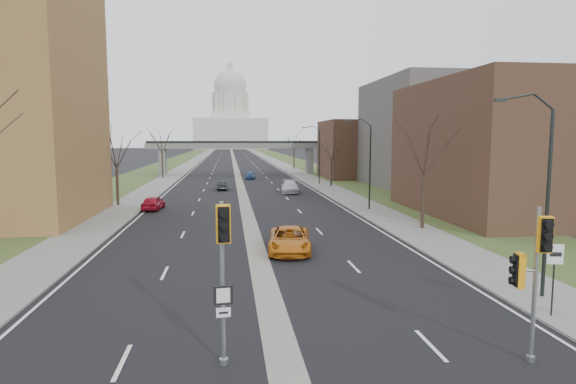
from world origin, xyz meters
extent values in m
cube|color=black|center=(0.00, 150.00, 0.01)|extent=(20.00, 600.00, 0.01)
cube|color=gray|center=(0.00, 150.00, 0.00)|extent=(1.20, 600.00, 0.02)
cube|color=gray|center=(12.00, 150.00, 0.06)|extent=(4.00, 600.00, 0.12)
cube|color=gray|center=(-12.00, 150.00, 0.06)|extent=(4.00, 600.00, 0.12)
cube|color=#314821|center=(18.00, 150.00, 0.05)|extent=(8.00, 600.00, 0.10)
cube|color=#314821|center=(-18.00, 150.00, 0.05)|extent=(8.00, 600.00, 0.10)
cube|color=#513525|center=(24.00, 28.00, 6.00)|extent=(16.00, 20.00, 12.00)
cube|color=#5E5B56|center=(28.00, 52.00, 7.50)|extent=(18.00, 22.00, 15.00)
cube|color=#513525|center=(22.00, 70.00, 5.00)|extent=(14.00, 14.00, 10.00)
cube|color=slate|center=(-14.00, 80.00, 2.50)|extent=(1.20, 2.50, 5.00)
cube|color=slate|center=(14.00, 80.00, 2.50)|extent=(1.20, 2.50, 5.00)
cube|color=slate|center=(0.00, 80.00, 5.50)|extent=(34.00, 3.00, 1.00)
cube|color=black|center=(0.00, 80.00, 6.20)|extent=(34.00, 0.15, 0.50)
cube|color=beige|center=(0.00, 320.00, 10.00)|extent=(48.00, 42.00, 20.00)
cube|color=beige|center=(0.00, 320.00, 22.00)|extent=(26.00, 26.00, 5.00)
cylinder|color=beige|center=(0.00, 320.00, 31.00)|extent=(22.00, 22.00, 14.00)
sphere|color=beige|center=(0.00, 320.00, 42.00)|extent=(22.00, 22.00, 22.00)
cylinder|color=beige|center=(0.00, 320.00, 53.50)|extent=(3.60, 3.60, 4.50)
cylinder|color=black|center=(11.80, 6.00, 4.12)|extent=(0.16, 0.16, 8.00)
cube|color=black|center=(9.50, 6.00, 8.47)|extent=(0.45, 0.18, 0.14)
cylinder|color=black|center=(11.80, 32.00, 4.12)|extent=(0.16, 0.16, 8.00)
cube|color=black|center=(9.50, 32.00, 8.47)|extent=(0.45, 0.18, 0.14)
cylinder|color=black|center=(11.80, 58.00, 4.12)|extent=(0.16, 0.16, 8.00)
cube|color=black|center=(9.50, 58.00, 8.47)|extent=(0.45, 0.18, 0.14)
cylinder|color=#382B21|center=(-13.00, 38.00, 2.00)|extent=(0.28, 0.28, 3.75)
cylinder|color=#382B21|center=(-13.00, 72.00, 2.25)|extent=(0.28, 0.28, 4.25)
cylinder|color=#382B21|center=(13.00, 22.00, 2.12)|extent=(0.28, 0.28, 4.00)
cylinder|color=#382B21|center=(13.00, 55.00, 1.87)|extent=(0.28, 0.28, 3.50)
cylinder|color=#382B21|center=(13.00, 95.00, 2.25)|extent=(0.28, 0.28, 4.25)
cylinder|color=gray|center=(-1.87, 1.50, 2.53)|extent=(0.14, 0.14, 5.06)
cylinder|color=gray|center=(-1.87, 1.50, 0.10)|extent=(0.27, 0.27, 0.19)
cube|color=orange|center=(-1.82, 1.01, 4.48)|extent=(0.45, 0.43, 1.12)
cube|color=black|center=(-1.87, 1.50, 2.24)|extent=(0.58, 0.10, 0.58)
cube|color=silver|center=(-1.87, 1.50, 1.70)|extent=(0.44, 0.09, 0.29)
cylinder|color=gray|center=(7.63, 0.53, 2.44)|extent=(0.13, 0.13, 4.88)
cylinder|color=gray|center=(7.63, 0.53, 0.09)|extent=(0.26, 0.26, 0.19)
cube|color=orange|center=(7.53, 0.08, 4.13)|extent=(0.46, 0.45, 1.08)
cube|color=orange|center=(7.17, 0.63, 2.91)|extent=(0.45, 0.46, 1.08)
cylinder|color=black|center=(10.66, 3.80, 1.33)|extent=(0.07, 0.07, 2.42)
cube|color=silver|center=(10.66, 3.80, 2.54)|extent=(0.60, 0.15, 0.77)
imported|color=#A31225|center=(-8.99, 34.86, 0.70)|extent=(2.02, 4.22, 1.39)
imported|color=black|center=(-2.53, 52.40, 0.61)|extent=(1.41, 3.74, 1.22)
imported|color=#C76E15|center=(2.00, 15.94, 0.75)|extent=(3.14, 5.68, 1.50)
imported|color=silver|center=(6.07, 47.90, 0.77)|extent=(2.68, 5.47, 1.53)
imported|color=navy|center=(2.00, 69.15, 0.64)|extent=(1.94, 3.92, 1.28)
camera|label=1|loc=(-1.64, -12.74, 6.92)|focal=30.00mm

